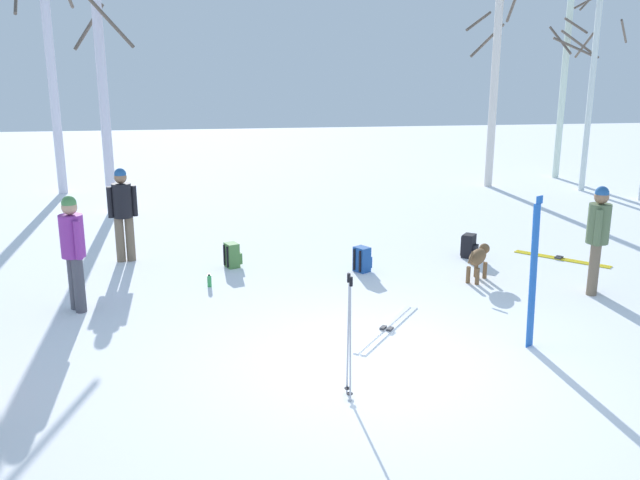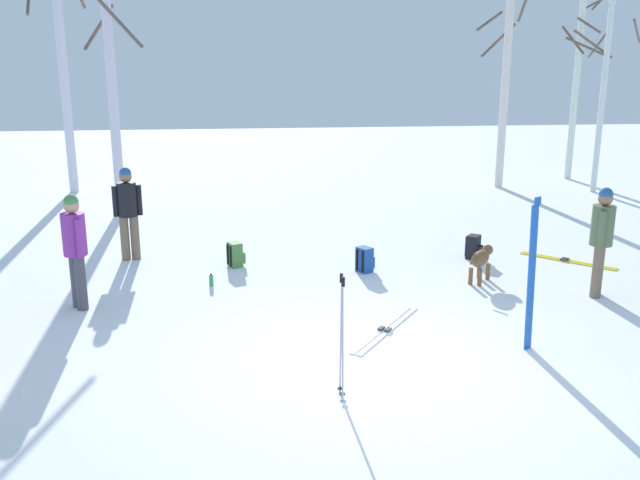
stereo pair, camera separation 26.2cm
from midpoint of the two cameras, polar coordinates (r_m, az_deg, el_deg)
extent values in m
plane|color=white|center=(8.40, 3.73, -10.27)|extent=(60.00, 60.00, 0.00)
cylinder|color=#72604C|center=(11.51, 21.44, -2.10)|extent=(0.16, 0.16, 0.82)
cylinder|color=#72604C|center=(11.34, 21.40, -2.35)|extent=(0.16, 0.16, 0.82)
cylinder|color=#566B47|center=(11.25, 21.76, 1.29)|extent=(0.34, 0.34, 0.62)
sphere|color=#997051|center=(11.16, 21.97, 3.38)|extent=(0.22, 0.22, 0.22)
sphere|color=#265999|center=(11.15, 22.00, 3.69)|extent=(0.21, 0.21, 0.21)
cylinder|color=#566B47|center=(11.46, 21.79, 1.41)|extent=(0.10, 0.10, 0.56)
cylinder|color=#566B47|center=(11.05, 21.71, 0.95)|extent=(0.10, 0.10, 0.56)
cylinder|color=#4C4C56|center=(10.66, -20.62, -3.34)|extent=(0.16, 0.16, 0.82)
cylinder|color=#4C4C56|center=(10.49, -20.27, -3.58)|extent=(0.16, 0.16, 0.82)
cylinder|color=purple|center=(10.38, -20.80, 0.32)|extent=(0.34, 0.34, 0.62)
sphere|color=tan|center=(10.29, -21.01, 2.58)|extent=(0.22, 0.22, 0.22)
sphere|color=#4C8C4C|center=(10.28, -21.04, 2.91)|extent=(0.21, 0.21, 0.21)
cylinder|color=purple|center=(10.58, -21.20, 0.43)|extent=(0.10, 0.10, 0.56)
cylinder|color=purple|center=(10.20, -20.37, -0.01)|extent=(0.10, 0.10, 0.56)
cylinder|color=#72604C|center=(12.90, -17.02, 0.03)|extent=(0.16, 0.16, 0.82)
cylinder|color=#72604C|center=(12.90, -16.22, 0.10)|extent=(0.16, 0.16, 0.82)
cylinder|color=black|center=(12.74, -16.86, 3.19)|extent=(0.34, 0.34, 0.62)
sphere|color=#997051|center=(12.67, -17.00, 5.05)|extent=(0.22, 0.22, 0.22)
sphere|color=#265999|center=(12.66, -17.02, 5.32)|extent=(0.21, 0.21, 0.21)
cylinder|color=black|center=(12.74, -17.79, 3.03)|extent=(0.10, 0.10, 0.56)
cylinder|color=black|center=(12.75, -15.91, 3.18)|extent=(0.10, 0.10, 0.56)
ellipsoid|color=brown|center=(11.51, 12.47, -1.41)|extent=(0.55, 0.60, 0.26)
sphere|color=brown|center=(11.80, 13.03, -0.71)|extent=(0.18, 0.18, 0.18)
ellipsoid|color=brown|center=(11.86, 13.12, -0.73)|extent=(0.11, 0.12, 0.06)
cylinder|color=brown|center=(11.17, 11.90, -1.45)|extent=(0.15, 0.17, 0.17)
cylinder|color=brown|center=(11.79, 12.36, -2.39)|extent=(0.07, 0.07, 0.28)
cylinder|color=brown|center=(11.74, 13.07, -2.50)|extent=(0.07, 0.07, 0.28)
cylinder|color=brown|center=(11.44, 11.71, -2.89)|extent=(0.07, 0.07, 0.28)
cylinder|color=brown|center=(11.39, 12.43, -3.00)|extent=(0.07, 0.07, 0.28)
cube|color=blue|center=(8.82, 16.55, -3.05)|extent=(0.14, 0.09, 1.89)
cube|color=blue|center=(8.58, 17.03, 3.22)|extent=(0.06, 0.04, 0.10)
cube|color=blue|center=(8.87, 16.78, -2.97)|extent=(0.14, 0.09, 1.89)
cube|color=blue|center=(8.63, 17.26, 3.26)|extent=(0.06, 0.04, 0.10)
cube|color=white|center=(9.41, 4.64, -7.38)|extent=(1.18, 1.59, 0.02)
cube|color=#333338|center=(9.36, 4.53, -7.36)|extent=(0.12, 0.13, 0.03)
cube|color=white|center=(9.38, 5.21, -7.48)|extent=(1.18, 1.59, 0.02)
cube|color=#333338|center=(9.33, 5.10, -7.46)|extent=(0.12, 0.13, 0.03)
cube|color=yellow|center=(13.33, 19.17, -1.46)|extent=(1.27, 1.32, 0.02)
cube|color=#333338|center=(13.34, 18.97, -1.33)|extent=(0.13, 0.13, 0.03)
cube|color=yellow|center=(13.24, 19.03, -1.56)|extent=(1.27, 1.32, 0.02)
cube|color=#333338|center=(13.25, 18.83, -1.43)|extent=(0.13, 0.13, 0.03)
cylinder|color=#B2B2BC|center=(7.39, 1.35, -8.36)|extent=(0.02, 0.10, 1.30)
cylinder|color=black|center=(7.14, 1.38, -3.20)|extent=(0.04, 0.04, 0.10)
cylinder|color=black|center=(7.64, 1.32, -12.35)|extent=(0.07, 0.07, 0.01)
cylinder|color=#B2B2BC|center=(7.27, 1.52, -8.74)|extent=(0.02, 0.10, 1.30)
cylinder|color=black|center=(7.03, 1.56, -3.51)|extent=(0.04, 0.04, 0.10)
cylinder|color=black|center=(7.52, 1.49, -12.79)|extent=(0.07, 0.07, 0.01)
cube|color=#1E4C99|center=(11.80, 2.90, -1.63)|extent=(0.31, 0.33, 0.44)
cube|color=#1E4C99|center=(11.90, 3.35, -1.82)|extent=(0.15, 0.20, 0.20)
cube|color=black|center=(11.67, 2.74, -1.81)|extent=(0.04, 0.04, 0.37)
cube|color=black|center=(11.77, 2.26, -1.66)|extent=(0.04, 0.04, 0.37)
cube|color=black|center=(12.92, 11.82, -0.48)|extent=(0.32, 0.33, 0.44)
cube|color=black|center=(12.89, 12.36, -0.84)|extent=(0.17, 0.19, 0.20)
cube|color=black|center=(12.89, 11.24, -0.48)|extent=(0.04, 0.04, 0.37)
cube|color=black|center=(13.02, 11.45, -0.34)|extent=(0.04, 0.04, 0.37)
cube|color=#4C7F3F|center=(12.15, -8.03, -1.27)|extent=(0.28, 0.32, 0.44)
cube|color=#4C7F3F|center=(12.22, -7.46, -1.48)|extent=(0.13, 0.20, 0.20)
cube|color=black|center=(12.05, -8.41, -1.43)|extent=(0.04, 0.04, 0.37)
cube|color=black|center=(12.17, -8.66, -1.27)|extent=(0.04, 0.04, 0.37)
cylinder|color=green|center=(11.19, -9.94, -3.42)|extent=(0.07, 0.07, 0.20)
cylinder|color=black|center=(11.16, -9.97, -2.88)|extent=(0.04, 0.04, 0.02)
cylinder|color=silver|center=(19.91, -21.96, 12.69)|extent=(0.24, 0.24, 6.36)
cylinder|color=silver|center=(16.82, -18.29, 12.80)|extent=(0.23, 0.23, 6.36)
cylinder|color=brown|center=(17.18, -19.28, 16.57)|extent=(0.71, 0.60, 1.06)
cylinder|color=brown|center=(16.37, -17.67, 17.07)|extent=(0.94, 0.78, 1.11)
cylinder|color=silver|center=(20.23, 14.12, 13.28)|extent=(0.22, 0.22, 6.34)
cylinder|color=brown|center=(20.37, 15.41, 18.17)|extent=(0.17, 0.73, 0.64)
cylinder|color=brown|center=(20.56, 12.82, 17.51)|extent=(1.03, 0.85, 0.59)
cylinder|color=brown|center=(20.67, 13.51, 16.00)|extent=(1.06, 0.27, 0.95)
cylinder|color=silver|center=(20.32, 21.54, 12.34)|extent=(0.16, 0.16, 6.07)
cylinder|color=brown|center=(20.49, 21.07, 18.03)|extent=(0.61, 0.55, 0.39)
cylinder|color=brown|center=(20.23, 23.82, 15.74)|extent=(0.89, 1.09, 0.56)
cylinder|color=brown|center=(20.73, 21.34, 18.26)|extent=(0.92, 0.18, 0.48)
cylinder|color=silver|center=(22.38, 19.54, 13.20)|extent=(0.20, 0.20, 6.50)
cylinder|color=brown|center=(22.59, 21.00, 15.02)|extent=(0.16, 1.10, 0.72)
cylinder|color=brown|center=(22.07, 20.39, 16.53)|extent=(0.81, 0.13, 0.46)
cylinder|color=brown|center=(21.82, 20.12, 15.02)|extent=(1.17, 0.31, 0.55)
cylinder|color=brown|center=(22.06, 19.21, 15.57)|extent=(0.48, 0.73, 0.83)
cylinder|color=brown|center=(21.84, 20.70, 15.13)|extent=(1.34, 0.21, 0.81)
camera|label=1|loc=(0.13, -90.75, -0.20)|focal=38.08mm
camera|label=2|loc=(0.13, 89.25, 0.20)|focal=38.08mm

